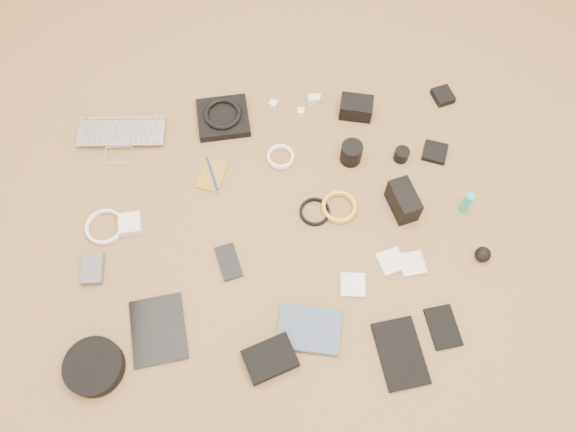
{
  "coord_description": "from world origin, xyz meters",
  "views": [
    {
      "loc": [
        0.0,
        -0.8,
        1.72
      ],
      "look_at": [
        0.04,
        0.02,
        0.02
      ],
      "focal_mm": 35.0,
      "sensor_mm": 36.0,
      "label": 1
    }
  ],
  "objects_px": {
    "laptop": "(120,143)",
    "paperback": "(307,353)",
    "tablet": "(158,330)",
    "headphone_case": "(94,367)",
    "dslr_camera": "(356,108)",
    "phone": "(229,262)"
  },
  "relations": [
    {
      "from": "tablet",
      "to": "paperback",
      "type": "height_order",
      "value": "paperback"
    },
    {
      "from": "paperback",
      "to": "headphone_case",
      "type": "bearing_deg",
      "value": 100.93
    },
    {
      "from": "laptop",
      "to": "headphone_case",
      "type": "distance_m",
      "value": 0.8
    },
    {
      "from": "dslr_camera",
      "to": "headphone_case",
      "type": "distance_m",
      "value": 1.25
    },
    {
      "from": "laptop",
      "to": "headphone_case",
      "type": "xyz_separation_m",
      "value": [
        -0.01,
        -0.8,
        0.01
      ]
    },
    {
      "from": "tablet",
      "to": "phone",
      "type": "relative_size",
      "value": 1.74
    },
    {
      "from": "dslr_camera",
      "to": "phone",
      "type": "bearing_deg",
      "value": -118.21
    },
    {
      "from": "phone",
      "to": "dslr_camera",
      "type": "bearing_deg",
      "value": 34.68
    },
    {
      "from": "laptop",
      "to": "dslr_camera",
      "type": "bearing_deg",
      "value": 8.35
    },
    {
      "from": "laptop",
      "to": "phone",
      "type": "distance_m",
      "value": 0.61
    },
    {
      "from": "laptop",
      "to": "tablet",
      "type": "xyz_separation_m",
      "value": [
        0.17,
        -0.69,
        -0.01
      ]
    },
    {
      "from": "dslr_camera",
      "to": "tablet",
      "type": "height_order",
      "value": "dslr_camera"
    },
    {
      "from": "dslr_camera",
      "to": "phone",
      "type": "relative_size",
      "value": 0.97
    },
    {
      "from": "dslr_camera",
      "to": "paperback",
      "type": "relative_size",
      "value": 0.62
    },
    {
      "from": "laptop",
      "to": "dslr_camera",
      "type": "height_order",
      "value": "dslr_camera"
    },
    {
      "from": "dslr_camera",
      "to": "paperback",
      "type": "bearing_deg",
      "value": -93.73
    },
    {
      "from": "dslr_camera",
      "to": "laptop",
      "type": "bearing_deg",
      "value": -162.09
    },
    {
      "from": "tablet",
      "to": "dslr_camera",
      "type": "bearing_deg",
      "value": 39.94
    },
    {
      "from": "dslr_camera",
      "to": "phone",
      "type": "xyz_separation_m",
      "value": [
        -0.48,
        -0.57,
        -0.03
      ]
    },
    {
      "from": "laptop",
      "to": "paperback",
      "type": "relative_size",
      "value": 1.64
    },
    {
      "from": "tablet",
      "to": "paperback",
      "type": "bearing_deg",
      "value": -20.43
    },
    {
      "from": "laptop",
      "to": "tablet",
      "type": "height_order",
      "value": "laptop"
    }
  ]
}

